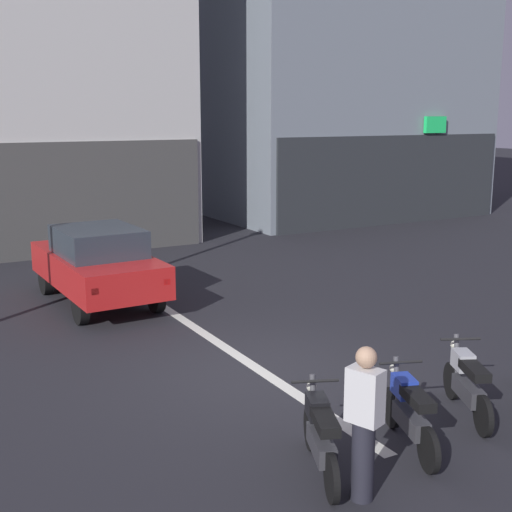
{
  "coord_description": "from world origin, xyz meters",
  "views": [
    {
      "loc": [
        -4.96,
        -8.65,
        3.94
      ],
      "look_at": [
        0.96,
        2.0,
        1.4
      ],
      "focal_mm": 47.79,
      "sensor_mm": 36.0,
      "label": 1
    }
  ],
  "objects": [
    {
      "name": "motorcycle_blue_row_left_mid",
      "position": [
        0.33,
        -2.91,
        0.46
      ],
      "size": [
        0.69,
        1.6,
        0.98
      ],
      "color": "black",
      "rests_on": "ground"
    },
    {
      "name": "lane_centre_line",
      "position": [
        0.0,
        6.0,
        0.0
      ],
      "size": [
        0.2,
        18.0,
        0.01
      ],
      "primitive_type": "cube",
      "color": "silver",
      "rests_on": "ground"
    },
    {
      "name": "ground_plane",
      "position": [
        0.0,
        0.0,
        0.0
      ],
      "size": [
        120.0,
        120.0,
        0.0
      ],
      "primitive_type": "plane",
      "color": "#232328"
    },
    {
      "name": "car_red_crossing_near",
      "position": [
        -1.08,
        5.2,
        0.89
      ],
      "size": [
        1.9,
        4.16,
        1.64
      ],
      "color": "black",
      "rests_on": "ground"
    },
    {
      "name": "motorcycle_black_row_leftmost",
      "position": [
        -0.94,
        -2.89,
        0.46
      ],
      "size": [
        0.74,
        1.57,
        0.98
      ],
      "color": "black",
      "rests_on": "ground"
    },
    {
      "name": "motorcycle_silver_row_centre",
      "position": [
        1.6,
        -2.6,
        0.46
      ],
      "size": [
        0.8,
        1.54,
        0.98
      ],
      "color": "black",
      "rests_on": "ground"
    },
    {
      "name": "person_by_motorcycles",
      "position": [
        -0.86,
        -3.54,
        0.86
      ],
      "size": [
        0.33,
        0.41,
        1.67
      ],
      "color": "#23232D",
      "rests_on": "ground"
    }
  ]
}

